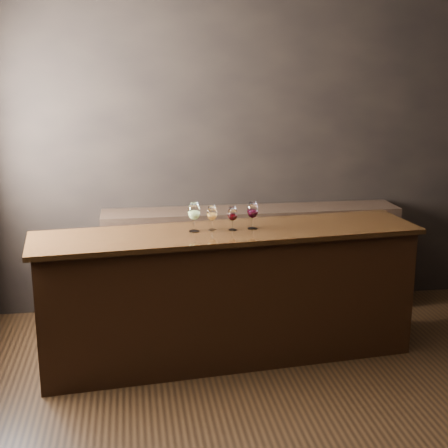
{
  "coord_description": "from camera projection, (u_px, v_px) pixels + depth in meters",
  "views": [
    {
      "loc": [
        -1.17,
        -3.3,
        2.19
      ],
      "look_at": [
        -0.49,
        1.1,
        1.06
      ],
      "focal_mm": 50.0,
      "sensor_mm": 36.0,
      "label": 1
    }
  ],
  "objects": [
    {
      "name": "glass_red_b",
      "position": [
        253.0,
        211.0,
        4.64
      ],
      "size": [
        0.09,
        0.09,
        0.2
      ],
      "color": "white",
      "rests_on": "bar_top"
    },
    {
      "name": "room_shell",
      "position": [
        296.0,
        136.0,
        3.51
      ],
      "size": [
        5.02,
        4.52,
        2.81
      ],
      "color": "black",
      "rests_on": "ground"
    },
    {
      "name": "glass_white",
      "position": [
        194.0,
        212.0,
        4.55
      ],
      "size": [
        0.09,
        0.09,
        0.22
      ],
      "color": "white",
      "rests_on": "bar_top"
    },
    {
      "name": "bar_counter",
      "position": [
        228.0,
        297.0,
        4.74
      ],
      "size": [
        2.84,
        0.87,
        0.98
      ],
      "primitive_type": "cube",
      "rotation": [
        0.0,
        0.0,
        0.1
      ],
      "color": "black",
      "rests_on": "ground"
    },
    {
      "name": "back_bar_shelf",
      "position": [
        251.0,
        260.0,
        5.69
      ],
      "size": [
        2.66,
        0.4,
        0.96
      ],
      "primitive_type": "cube",
      "color": "black",
      "rests_on": "ground"
    },
    {
      "name": "ground",
      "position": [
        329.0,
        430.0,
        3.87
      ],
      "size": [
        5.0,
        5.0,
        0.0
      ],
      "primitive_type": "plane",
      "color": "black",
      "rests_on": "ground"
    },
    {
      "name": "bar_top",
      "position": [
        228.0,
        233.0,
        4.62
      ],
      "size": [
        2.93,
        0.94,
        0.04
      ],
      "primitive_type": "cube",
      "rotation": [
        0.0,
        0.0,
        0.1
      ],
      "color": "black",
      "rests_on": "bar_counter"
    },
    {
      "name": "glass_red_a",
      "position": [
        233.0,
        215.0,
        4.6
      ],
      "size": [
        0.07,
        0.07,
        0.17
      ],
      "color": "white",
      "rests_on": "bar_top"
    },
    {
      "name": "glass_amber",
      "position": [
        212.0,
        214.0,
        4.6
      ],
      "size": [
        0.08,
        0.08,
        0.18
      ],
      "color": "white",
      "rests_on": "bar_top"
    }
  ]
}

